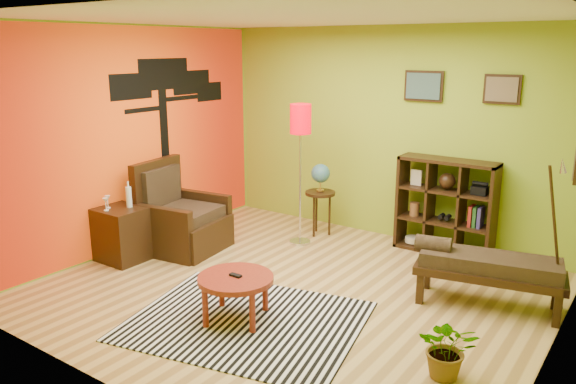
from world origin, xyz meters
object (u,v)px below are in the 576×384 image
Objects in this scene: globe_table at (320,182)px; armchair at (180,223)px; coffee_table at (236,282)px; bench at (485,266)px; side_cabinet at (122,234)px; potted_plant at (448,354)px; floor_lamp at (301,132)px; cube_shelf at (446,207)px.

armchair is at bearing -128.32° from globe_table.
coffee_table is 0.48× the size of bench.
armchair is 1.17× the size of side_cabinet.
armchair is 2.25× the size of potted_plant.
globe_table is 3.61m from potted_plant.
globe_table is at bearing 56.39° from side_cabinet.
side_cabinet reaches higher than bench.
floor_lamp is 3.54m from potted_plant.
side_cabinet is (-2.13, 0.40, -0.05)m from coffee_table.
globe_table is 1.69m from cube_shelf.
coffee_table is 2.17m from side_cabinet.
cube_shelf reaches higher than potted_plant.
armchair reaches higher than bench.
globe_table is at bearing 138.16° from potted_plant.
floor_lamp reaches higher than armchair.
globe_table is 2.70m from bench.
bench is at bearing 95.87° from potted_plant.
coffee_table is 0.39× the size of floor_lamp.
side_cabinet is 0.81× the size of cube_shelf.
potted_plant is at bearing -12.98° from armchair.
floor_lamp is 2.04m from cube_shelf.
cube_shelf is at bearing 38.58° from side_cabinet.
globe_table reaches higher than side_cabinet.
side_cabinet is 4.16m from bench.
floor_lamp is 0.86m from globe_table.
armchair is at bearing -147.79° from cube_shelf.
bench is at bearing -10.72° from floor_lamp.
coffee_table is 3.05m from cube_shelf.
globe_table reaches higher than bench.
cube_shelf is 2.88m from potted_plant.
armchair is 1.95m from globe_table.
globe_table is (-0.68, 2.59, 0.38)m from coffee_table.
potted_plant is (0.15, -1.45, -0.22)m from bench.
floor_lamp is 1.53× the size of cube_shelf.
armchair is at bearing -137.97° from floor_lamp.
coffee_table is at bearing -71.80° from floor_lamp.
coffee_table is 0.74× the size of side_cabinet.
side_cabinet is 4.12m from potted_plant.
globe_table is 1.98× the size of potted_plant.
cube_shelf reaches higher than bench.
globe_table is (1.18, 1.49, 0.41)m from armchair.
armchair reaches higher than globe_table.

